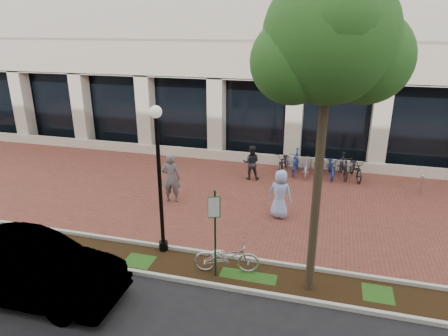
% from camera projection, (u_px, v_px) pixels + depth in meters
% --- Properties ---
extents(ground, '(120.00, 120.00, 0.00)m').
position_uv_depth(ground, '(230.00, 196.00, 16.53)').
color(ground, black).
rests_on(ground, ground).
extents(brick_plaza, '(40.00, 9.00, 0.01)m').
position_uv_depth(brick_plaza, '(230.00, 196.00, 16.53)').
color(brick_plaza, brown).
rests_on(brick_plaza, ground).
extents(planting_strip, '(40.00, 1.50, 0.01)m').
position_uv_depth(planting_strip, '(186.00, 266.00, 11.77)').
color(planting_strip, black).
rests_on(planting_strip, ground).
extents(curb_plaza_side, '(40.00, 0.12, 0.12)m').
position_uv_depth(curb_plaza_side, '(194.00, 251.00, 12.43)').
color(curb_plaza_side, '#B6B5AB').
rests_on(curb_plaza_side, ground).
extents(curb_street_side, '(40.00, 0.12, 0.12)m').
position_uv_depth(curb_street_side, '(176.00, 279.00, 11.07)').
color(curb_street_side, '#B6B5AB').
rests_on(curb_street_side, ground).
extents(parking_sign, '(0.34, 0.07, 2.63)m').
position_uv_depth(parking_sign, '(215.00, 224.00, 10.74)').
color(parking_sign, '#143916').
rests_on(parking_sign, ground).
extents(lamppost, '(0.36, 0.36, 4.60)m').
position_uv_depth(lamppost, '(159.00, 173.00, 11.72)').
color(lamppost, black).
rests_on(lamppost, ground).
extents(street_tree, '(3.54, 2.95, 7.94)m').
position_uv_depth(street_tree, '(331.00, 47.00, 8.68)').
color(street_tree, '#453927').
rests_on(street_tree, ground).
extents(locked_bicycle, '(1.96, 1.04, 0.98)m').
position_uv_depth(locked_bicycle, '(227.00, 257.00, 11.35)').
color(locked_bicycle, '#B5B5B9').
rests_on(locked_bicycle, ground).
extents(pedestrian_left, '(0.80, 0.61, 1.99)m').
position_uv_depth(pedestrian_left, '(171.00, 178.00, 15.76)').
color(pedestrian_left, '#5A5A5F').
rests_on(pedestrian_left, ground).
extents(pedestrian_mid, '(0.86, 0.72, 1.60)m').
position_uv_depth(pedestrian_mid, '(251.00, 163.00, 18.14)').
color(pedestrian_mid, '#232328').
rests_on(pedestrian_mid, ground).
extents(pedestrian_right, '(1.02, 0.80, 1.83)m').
position_uv_depth(pedestrian_right, '(280.00, 194.00, 14.48)').
color(pedestrian_right, '#98B1E3').
rests_on(pedestrian_right, ground).
extents(bollard, '(0.12, 0.12, 0.93)m').
position_uv_depth(bollard, '(421.00, 185.00, 16.45)').
color(bollard, '#B8B7BC').
rests_on(bollard, ground).
extents(bike_rack_cluster, '(4.28, 2.06, 1.14)m').
position_uv_depth(bike_rack_cluster, '(319.00, 164.00, 18.70)').
color(bike_rack_cluster, black).
rests_on(bike_rack_cluster, ground).
extents(sedan_near_curb, '(4.98, 1.79, 1.63)m').
position_uv_depth(sedan_near_curb, '(28.00, 269.00, 10.22)').
color(sedan_near_curb, silver).
rests_on(sedan_near_curb, ground).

